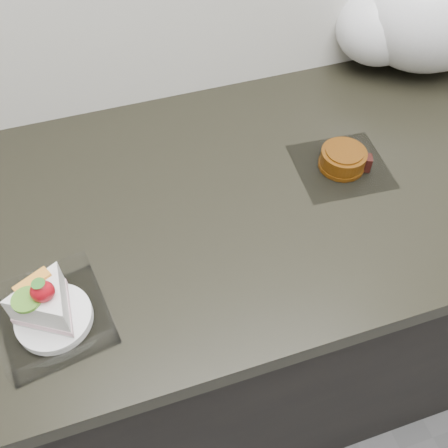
# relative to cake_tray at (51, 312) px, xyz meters

# --- Properties ---
(counter) EXTENTS (2.04, 0.64, 0.90)m
(counter) POSITION_rel_cake_tray_xyz_m (0.42, 0.16, -0.48)
(counter) COLOR black
(counter) RESTS_ON ground
(cake_tray) EXTENTS (0.17, 0.17, 0.12)m
(cake_tray) POSITION_rel_cake_tray_xyz_m (0.00, 0.00, 0.00)
(cake_tray) COLOR white
(cake_tray) RESTS_ON counter
(mooncake_wrap) EXTENTS (0.18, 0.17, 0.04)m
(mooncake_wrap) POSITION_rel_cake_tray_xyz_m (0.55, 0.16, -0.02)
(mooncake_wrap) COLOR white
(mooncake_wrap) RESTS_ON counter
(plastic_bag) EXTENTS (0.39, 0.27, 0.32)m
(plastic_bag) POSITION_rel_cake_tray_xyz_m (0.86, 0.42, 0.10)
(plastic_bag) COLOR white
(plastic_bag) RESTS_ON counter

